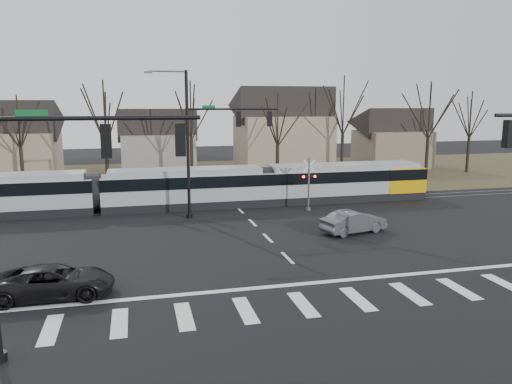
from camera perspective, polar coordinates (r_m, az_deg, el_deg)
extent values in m
plane|color=black|center=(24.70, 5.01, -8.90)|extent=(140.00, 140.00, 0.00)
cube|color=#38331E|center=(55.20, -5.67, 1.79)|extent=(140.00, 28.00, 0.01)
cube|color=silver|center=(20.06, -22.42, -14.32)|extent=(0.60, 2.60, 0.01)
cube|color=silver|center=(19.81, -15.34, -14.20)|extent=(0.60, 2.60, 0.01)
cube|color=silver|center=(19.86, -8.20, -13.87)|extent=(0.60, 2.60, 0.01)
cube|color=silver|center=(20.19, -1.22, -13.34)|extent=(0.60, 2.60, 0.01)
cube|color=silver|center=(20.80, 5.41, -12.66)|extent=(0.60, 2.60, 0.01)
cube|color=silver|center=(21.66, 11.56, -11.87)|extent=(0.60, 2.60, 0.01)
cube|color=silver|center=(22.74, 17.14, -11.04)|extent=(0.60, 2.60, 0.01)
cube|color=silver|center=(24.01, 22.15, -10.21)|extent=(0.60, 2.60, 0.01)
cube|color=silver|center=(25.44, 26.61, -9.39)|extent=(0.60, 2.60, 0.01)
cube|color=silver|center=(23.10, 6.46, -10.29)|extent=(28.00, 0.35, 0.01)
cube|color=silver|center=(26.50, 3.62, -7.52)|extent=(0.18, 2.00, 0.01)
cube|color=silver|center=(30.18, 1.36, -5.28)|extent=(0.18, 2.00, 0.01)
cube|color=silver|center=(33.93, -0.40, -3.52)|extent=(0.18, 2.00, 0.01)
cube|color=silver|center=(37.74, -1.80, -2.11)|extent=(0.18, 2.00, 0.01)
cube|color=silver|center=(41.58, -2.94, -0.96)|extent=(0.18, 2.00, 0.01)
cube|color=silver|center=(45.44, -3.89, -0.01)|extent=(0.18, 2.00, 0.01)
cube|color=silver|center=(49.33, -4.68, 0.79)|extent=(0.18, 2.00, 0.01)
cube|color=silver|center=(53.24, -5.37, 1.48)|extent=(0.18, 2.00, 0.01)
cube|color=#59595E|center=(38.78, -2.14, -1.74)|extent=(90.00, 0.12, 0.06)
cube|color=#59595E|center=(40.13, -2.54, -1.34)|extent=(90.00, 0.12, 0.06)
cube|color=gray|center=(38.81, -8.00, 0.43)|extent=(12.56, 2.93, 3.06)
cube|color=black|center=(38.71, -8.02, 1.33)|extent=(12.58, 2.97, 0.89)
cube|color=gray|center=(42.13, 9.99, 1.14)|extent=(13.60, 2.93, 3.06)
cube|color=black|center=(42.04, 10.01, 1.97)|extent=(13.62, 2.97, 0.89)
cube|color=#E2A406|center=(44.41, 16.06, 1.48)|extent=(3.35, 2.99, 2.04)
imported|color=#46484D|center=(31.82, 11.11, -3.36)|extent=(3.57, 5.00, 1.41)
imported|color=black|center=(22.83, -22.11, -9.46)|extent=(2.45, 4.99, 1.36)
cylinder|color=black|center=(18.46, -27.23, -16.42)|extent=(0.44, 0.44, 0.30)
cylinder|color=black|center=(16.12, -18.05, 8.02)|extent=(6.50, 0.14, 0.14)
cube|color=#0C5926|center=(16.34, -24.27, 8.18)|extent=(0.90, 0.03, 0.22)
cube|color=black|center=(16.14, -16.76, 5.60)|extent=(0.32, 0.32, 1.05)
sphere|color=#FF0C07|center=(16.12, -16.82, 6.77)|extent=(0.22, 0.22, 0.22)
cube|color=black|center=(16.18, -8.65, 5.93)|extent=(0.32, 0.32, 1.05)
sphere|color=#FF0C07|center=(16.16, -8.68, 7.10)|extent=(0.22, 0.22, 0.22)
cube|color=black|center=(21.17, 26.91, 5.94)|extent=(0.32, 0.32, 1.05)
sphere|color=#FF0C07|center=(21.15, 26.98, 6.83)|extent=(0.22, 0.22, 0.22)
cylinder|color=black|center=(34.89, -7.80, 5.25)|extent=(0.22, 0.22, 10.20)
cylinder|color=black|center=(35.65, -7.61, -2.70)|extent=(0.44, 0.44, 0.30)
cylinder|color=black|center=(35.24, -2.57, 9.45)|extent=(6.50, 0.14, 0.14)
cube|color=#0C5926|center=(34.94, -5.43, 9.66)|extent=(0.90, 0.03, 0.22)
cube|color=black|center=(35.32, -2.04, 8.32)|extent=(0.32, 0.32, 1.05)
sphere|color=#FF0C07|center=(35.31, -2.04, 8.86)|extent=(0.22, 0.22, 0.22)
cube|color=black|center=(35.85, 1.56, 8.36)|extent=(0.32, 0.32, 1.05)
sphere|color=#FF0C07|center=(35.85, 1.57, 8.88)|extent=(0.22, 0.22, 0.22)
cube|color=#59595B|center=(34.64, -12.23, 13.23)|extent=(0.55, 0.22, 0.14)
cylinder|color=#59595B|center=(37.57, 6.05, 0.87)|extent=(0.14, 0.14, 4.00)
cylinder|color=#59595B|center=(37.92, 5.99, -1.96)|extent=(0.36, 0.36, 0.20)
cube|color=silver|center=(37.37, 6.09, 2.99)|extent=(0.95, 0.04, 0.95)
cube|color=silver|center=(37.37, 6.09, 2.99)|extent=(0.95, 0.04, 0.95)
cube|color=black|center=(37.48, 6.06, 1.78)|extent=(1.00, 0.10, 0.12)
sphere|color=#FF0C07|center=(37.25, 5.45, 1.74)|extent=(0.18, 0.18, 0.18)
sphere|color=#FF0C07|center=(37.55, 6.75, 1.78)|extent=(0.18, 0.18, 0.18)
cube|color=gray|center=(57.70, -26.12, 3.66)|extent=(9.00, 8.00, 5.00)
cube|color=slate|center=(58.42, -11.14, 4.33)|extent=(8.00, 7.00, 4.50)
cube|color=gray|center=(57.72, 3.05, 5.44)|extent=(10.00, 8.00, 6.50)
cube|color=#6A5D4E|center=(65.49, 15.24, 4.79)|extent=(8.00, 7.00, 4.50)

